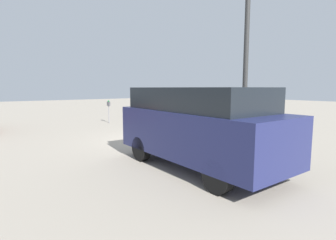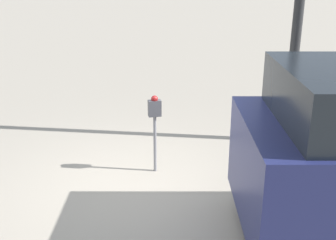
# 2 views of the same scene
# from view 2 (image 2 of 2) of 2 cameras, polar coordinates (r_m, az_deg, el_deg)

# --- Properties ---
(ground_plane) EXTENTS (80.00, 80.00, 0.00)m
(ground_plane) POSITION_cam_2_polar(r_m,az_deg,el_deg) (6.51, -3.91, -9.14)
(ground_plane) COLOR gray
(parking_meter_near) EXTENTS (0.22, 0.15, 1.29)m
(parking_meter_near) POSITION_cam_2_polar(r_m,az_deg,el_deg) (6.63, -1.81, 0.51)
(parking_meter_near) COLOR gray
(parking_meter_near) RESTS_ON ground
(lamp_post) EXTENTS (0.44, 0.44, 5.86)m
(lamp_post) POSITION_cam_2_polar(r_m,az_deg,el_deg) (7.94, 17.00, 11.26)
(lamp_post) COLOR beige
(lamp_post) RESTS_ON ground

